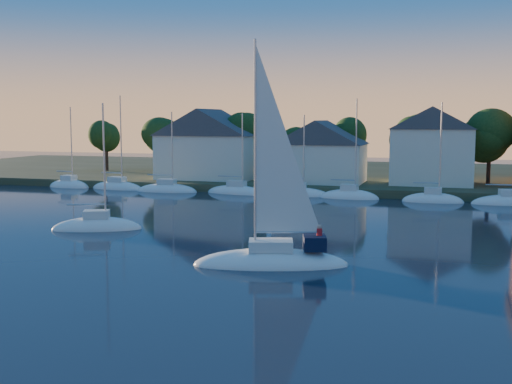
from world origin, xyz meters
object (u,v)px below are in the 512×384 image
at_px(clubhouse_east, 433,145).
at_px(hero_sailboat, 273,256).
at_px(clubhouse_west, 209,143).
at_px(drifting_sailboat_left, 97,229).
at_px(clubhouse_centre, 321,151).

xyz_separation_m(clubhouse_east, hero_sailboat, (-8.06, -45.82, -5.37)).
bearing_deg(clubhouse_east, hero_sailboat, -99.97).
height_order(clubhouse_west, hero_sailboat, hero_sailboat).
relative_size(clubhouse_east, drifting_sailboat_left, 0.90).
bearing_deg(clubhouse_west, clubhouse_east, 1.91).
xyz_separation_m(clubhouse_west, hero_sailboat, (21.94, -44.82, -5.30)).
distance_m(hero_sailboat, drifting_sailboat_left, 19.64).
distance_m(clubhouse_east, hero_sailboat, 46.84).
bearing_deg(clubhouse_west, clubhouse_centre, -3.58).
height_order(clubhouse_centre, clubhouse_east, clubhouse_east).
distance_m(clubhouse_west, clubhouse_east, 30.02).
bearing_deg(hero_sailboat, clubhouse_east, -116.40).
relative_size(clubhouse_east, hero_sailboat, 0.69).
bearing_deg(clubhouse_centre, drifting_sailboat_left, -108.45).
bearing_deg(drifting_sailboat_left, clubhouse_centre, 47.50).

